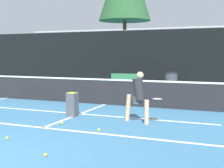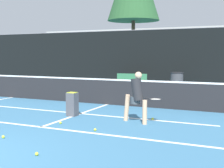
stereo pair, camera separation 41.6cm
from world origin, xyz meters
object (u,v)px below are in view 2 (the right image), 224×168
object	(u,v)px
courtside_bench	(131,82)
parked_car	(158,74)
trash_bin	(177,83)
player_practicing	(137,95)
ball_hopper	(72,104)

from	to	relation	value
courtside_bench	parked_car	distance (m)	4.62
courtside_bench	trash_bin	distance (m)	2.28
player_practicing	courtside_bench	bearing A→B (deg)	130.72
courtside_bench	parked_car	world-z (taller)	parked_car
trash_bin	parked_car	size ratio (longest dim) A/B	0.23
trash_bin	parked_car	world-z (taller)	parked_car
ball_hopper	courtside_bench	bearing A→B (deg)	95.93
ball_hopper	trash_bin	bearing A→B (deg)	77.07
courtside_bench	trash_bin	world-z (taller)	trash_bin
parked_car	ball_hopper	bearing A→B (deg)	-86.70
courtside_bench	parked_car	bearing A→B (deg)	80.89
courtside_bench	player_practicing	bearing A→B (deg)	-76.43
player_practicing	ball_hopper	distance (m)	2.11
ball_hopper	parked_car	bearing A→B (deg)	93.30
parked_car	player_practicing	bearing A→B (deg)	-76.58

